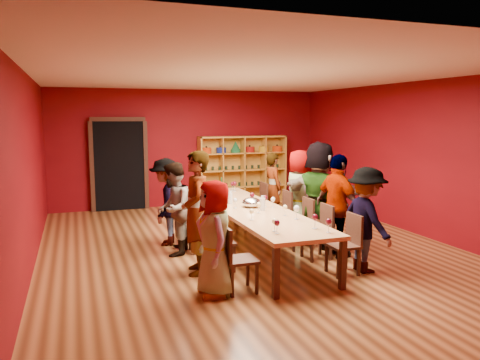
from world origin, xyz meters
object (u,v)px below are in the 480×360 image
(person_left_1, at_px, (196,213))
(person_left_3, at_px, (166,202))
(shelving_unit, at_px, (242,166))
(chair_person_right_0, at_px, (348,241))
(chair_person_right_2, at_px, (303,220))
(person_right_2, at_px, (319,194))
(chair_person_left_1, at_px, (215,239))
(spittoon_bowl, at_px, (251,203))
(person_left_2, at_px, (174,209))
(chair_person_right_3, at_px, (282,211))
(tasting_table, at_px, (251,211))
(chair_person_left_0, at_px, (234,256))
(person_right_4, at_px, (273,188))
(wine_bottle, at_px, (221,186))
(chair_person_right_1, at_px, (321,229))
(person_right_3, at_px, (299,193))
(chair_person_right_4, at_px, (259,201))
(person_right_0, at_px, (366,220))
(chair_person_left_2, at_px, (197,224))
(chair_person_left_3, at_px, (188,216))
(person_left_0, at_px, (215,238))
(person_right_1, at_px, (338,206))

(person_left_1, xyz_separation_m, person_left_3, (-0.12, 1.71, -0.12))
(shelving_unit, height_order, chair_person_right_0, shelving_unit)
(chair_person_right_2, bearing_deg, person_right_2, 0.00)
(chair_person_left_1, height_order, spittoon_bowl, spittoon_bowl)
(shelving_unit, bearing_deg, person_left_3, -128.09)
(chair_person_right_2, relative_size, spittoon_bowl, 2.68)
(person_left_2, height_order, person_right_2, person_right_2)
(person_right_2, relative_size, chair_person_right_3, 2.12)
(chair_person_left_1, distance_m, person_left_1, 0.50)
(tasting_table, bearing_deg, person_left_1, -144.41)
(chair_person_left_0, height_order, chair_person_right_0, same)
(person_right_4, xyz_separation_m, spittoon_bowl, (-1.21, -1.82, 0.06))
(chair_person_right_2, height_order, chair_person_right_3, same)
(chair_person_left_0, height_order, person_left_3, person_left_3)
(tasting_table, distance_m, chair_person_right_3, 1.15)
(chair_person_right_3, height_order, wine_bottle, wine_bottle)
(chair_person_right_0, xyz_separation_m, chair_person_right_2, (0.00, 1.44, 0.00))
(chair_person_right_1, height_order, person_right_2, person_right_2)
(chair_person_left_0, height_order, wine_bottle, wine_bottle)
(person_left_1, distance_m, person_left_2, 1.07)
(person_right_3, bearing_deg, wine_bottle, 44.69)
(person_left_3, relative_size, person_right_3, 0.94)
(chair_person_right_4, height_order, spittoon_bowl, spittoon_bowl)
(person_left_3, height_order, person_right_3, person_right_3)
(tasting_table, relative_size, shelving_unit, 1.88)
(person_right_4, bearing_deg, chair_person_right_2, 167.93)
(person_right_2, bearing_deg, person_right_0, 156.57)
(person_left_1, relative_size, person_left_2, 1.17)
(person_left_3, relative_size, person_right_0, 1.00)
(tasting_table, height_order, chair_person_right_1, chair_person_right_1)
(chair_person_left_2, distance_m, chair_person_right_1, 2.09)
(chair_person_left_2, height_order, chair_person_left_3, same)
(chair_person_left_3, xyz_separation_m, person_right_3, (2.17, -0.18, 0.34))
(person_left_0, xyz_separation_m, person_left_2, (-0.13, 1.97, 0.02))
(shelving_unit, xyz_separation_m, person_left_1, (-2.59, -5.17, -0.07))
(chair_person_left_1, height_order, chair_person_right_3, same)
(person_left_0, height_order, chair_person_right_1, person_left_0)
(chair_person_left_0, relative_size, spittoon_bowl, 2.68)
(person_right_0, bearing_deg, spittoon_bowl, 33.19)
(person_right_0, bearing_deg, shelving_unit, -3.79)
(wine_bottle, bearing_deg, person_right_4, 1.97)
(spittoon_bowl, bearing_deg, chair_person_left_0, -117.25)
(person_right_0, bearing_deg, chair_person_left_1, 68.09)
(chair_person_left_1, height_order, person_right_2, person_right_2)
(chair_person_left_2, xyz_separation_m, person_right_0, (2.13, -1.82, 0.29))
(person_right_2, bearing_deg, chair_person_right_0, 144.33)
(chair_person_left_0, distance_m, chair_person_right_3, 3.05)
(person_right_3, relative_size, person_right_4, 1.09)
(chair_person_left_2, relative_size, chair_person_right_2, 1.00)
(chair_person_left_3, height_order, person_right_1, person_right_1)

